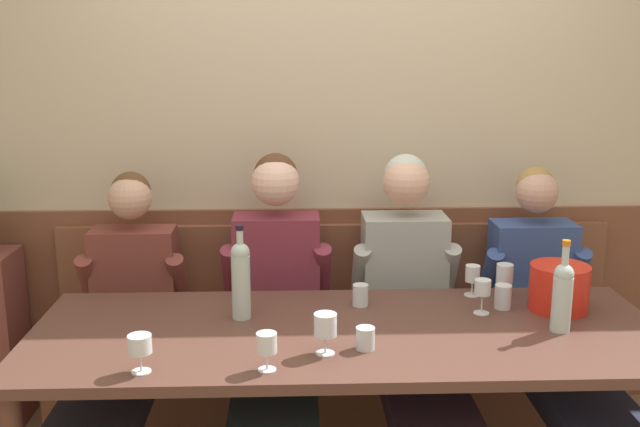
{
  "coord_description": "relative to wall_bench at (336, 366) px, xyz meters",
  "views": [
    {
      "loc": [
        -0.2,
        -2.44,
        1.8
      ],
      "look_at": [
        -0.09,
        0.44,
        1.13
      ],
      "focal_mm": 41.12,
      "sensor_mm": 36.0,
      "label": 1
    }
  ],
  "objects": [
    {
      "name": "room_wall_back",
      "position": [
        0.0,
        0.26,
        1.12
      ],
      "size": [
        6.8,
        0.08,
        2.8
      ],
      "primitive_type": "cube",
      "color": "#C3B294",
      "rests_on": "ground"
    },
    {
      "name": "wood_wainscot_panel",
      "position": [
        0.0,
        0.21,
        0.22
      ],
      "size": [
        6.8,
        0.03,
        1.01
      ],
      "primitive_type": "cube",
      "color": "brown",
      "rests_on": "ground"
    },
    {
      "name": "wall_bench",
      "position": [
        0.0,
        0.0,
        0.0
      ],
      "size": [
        2.68,
        0.42,
        0.94
      ],
      "color": "brown",
      "rests_on": "ground"
    },
    {
      "name": "dining_table",
      "position": [
        0.0,
        -0.7,
        0.4
      ],
      "size": [
        2.38,
        0.9,
        0.75
      ],
      "color": "#523329",
      "rests_on": "ground"
    },
    {
      "name": "person_center_right_seat",
      "position": [
        -0.93,
        -0.41,
        0.31
      ],
      "size": [
        0.48,
        1.3,
        1.24
      ],
      "color": "#2B242E",
      "rests_on": "ground"
    },
    {
      "name": "person_center_left_seat",
      "position": [
        -0.28,
        -0.37,
        0.36
      ],
      "size": [
        0.5,
        1.31,
        1.32
      ],
      "color": "#37263A",
      "rests_on": "ground"
    },
    {
      "name": "person_left_seat",
      "position": [
        0.31,
        -0.35,
        0.37
      ],
      "size": [
        0.49,
        1.32,
        1.31
      ],
      "color": "#2C2C32",
      "rests_on": "ground"
    },
    {
      "name": "person_right_seat",
      "position": [
        0.91,
        -0.4,
        0.32
      ],
      "size": [
        0.48,
        1.3,
        1.25
      ],
      "color": "#322B3C",
      "rests_on": "ground"
    },
    {
      "name": "ice_bucket",
      "position": [
        0.86,
        -0.52,
        0.56
      ],
      "size": [
        0.24,
        0.24,
        0.19
      ],
      "primitive_type": "cylinder",
      "color": "red",
      "rests_on": "dining_table"
    },
    {
      "name": "wine_bottle_clear_water",
      "position": [
        -0.41,
        -0.56,
        0.64
      ],
      "size": [
        0.07,
        0.07,
        0.37
      ],
      "color": "#B1C6BA",
      "rests_on": "dining_table"
    },
    {
      "name": "wine_bottle_amber_mid",
      "position": [
        0.79,
        -0.74,
        0.61
      ],
      "size": [
        0.07,
        0.07,
        0.35
      ],
      "color": "silver",
      "rests_on": "dining_table"
    },
    {
      "name": "wine_glass_center_front",
      "position": [
        -0.29,
        -1.04,
        0.56
      ],
      "size": [
        0.07,
        0.07,
        0.13
      ],
      "color": "silver",
      "rests_on": "dining_table"
    },
    {
      "name": "wine_glass_right_end",
      "position": [
        0.56,
        -0.34,
        0.56
      ],
      "size": [
        0.06,
        0.06,
        0.13
      ],
      "color": "silver",
      "rests_on": "dining_table"
    },
    {
      "name": "wine_glass_near_bucket",
      "position": [
        -0.7,
        -1.04,
        0.56
      ],
      "size": [
        0.08,
        0.08,
        0.13
      ],
      "color": "silver",
      "rests_on": "dining_table"
    },
    {
      "name": "wine_glass_left_end",
      "position": [
        -0.09,
        -0.91,
        0.57
      ],
      "size": [
        0.08,
        0.08,
        0.15
      ],
      "color": "silver",
      "rests_on": "dining_table"
    },
    {
      "name": "wine_glass_mid_left",
      "position": [
        0.68,
        -0.37,
        0.57
      ],
      "size": [
        0.07,
        0.07,
        0.15
      ],
      "color": "silver",
      "rests_on": "dining_table"
    },
    {
      "name": "wine_glass_center_rear",
      "position": [
        0.54,
        -0.55,
        0.57
      ],
      "size": [
        0.06,
        0.06,
        0.14
      ],
      "color": "silver",
      "rests_on": "dining_table"
    },
    {
      "name": "water_tumbler_center",
      "position": [
        0.05,
        -0.88,
        0.51
      ],
      "size": [
        0.07,
        0.07,
        0.08
      ],
      "primitive_type": "cylinder",
      "color": "silver",
      "rests_on": "dining_table"
    },
    {
      "name": "water_tumbler_right",
      "position": [
        0.07,
        -0.44,
        0.52
      ],
      "size": [
        0.06,
        0.06,
        0.09
      ],
      "primitive_type": "cylinder",
      "color": "silver",
      "rests_on": "dining_table"
    },
    {
      "name": "water_tumbler_left",
      "position": [
        0.64,
        -0.49,
        0.52
      ],
      "size": [
        0.07,
        0.07,
        0.1
      ],
      "primitive_type": "cylinder",
      "color": "silver",
      "rests_on": "dining_table"
    }
  ]
}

